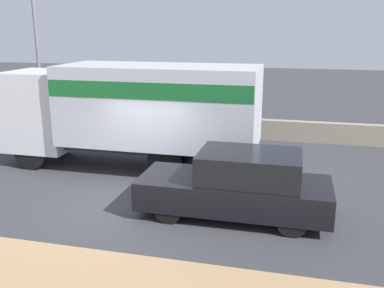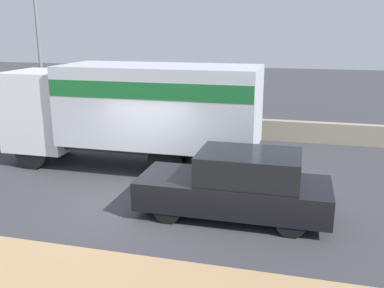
# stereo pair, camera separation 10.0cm
# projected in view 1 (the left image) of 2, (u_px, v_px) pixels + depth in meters

# --- Properties ---
(ground_plane) EXTENTS (80.00, 80.00, 0.00)m
(ground_plane) POSITION_uv_depth(u_px,v_px,m) (131.00, 202.00, 11.06)
(ground_plane) COLOR #38383D
(stone_wall_backdrop) EXTENTS (60.00, 0.35, 0.81)m
(stone_wall_backdrop) POSITION_uv_depth(u_px,v_px,m) (197.00, 126.00, 17.91)
(stone_wall_backdrop) COLOR gray
(stone_wall_backdrop) RESTS_ON ground_plane
(street_lamp) EXTENTS (0.56, 0.28, 6.98)m
(street_lamp) POSITION_uv_depth(u_px,v_px,m) (36.00, 36.00, 17.81)
(street_lamp) COLOR slate
(street_lamp) RESTS_ON ground_plane
(box_truck) EXTENTS (8.09, 2.49, 3.29)m
(box_truck) POSITION_uv_depth(u_px,v_px,m) (135.00, 107.00, 13.28)
(box_truck) COLOR silver
(box_truck) RESTS_ON ground_plane
(car_hatchback) EXTENTS (4.49, 1.76, 1.60)m
(car_hatchback) POSITION_uv_depth(u_px,v_px,m) (238.00, 185.00, 10.07)
(car_hatchback) COLOR black
(car_hatchback) RESTS_ON ground_plane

